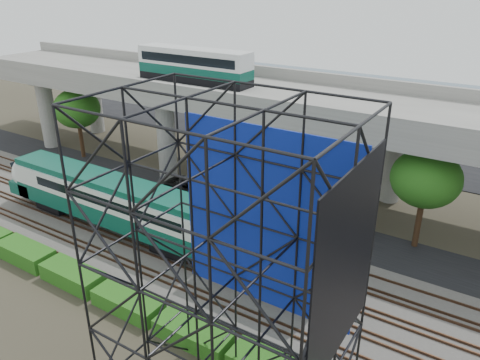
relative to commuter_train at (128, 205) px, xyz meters
The scene contains 13 objects.
ground 6.03m from the commuter_train, 22.18° to the right, with size 140.00×140.00×0.00m, color #474233.
ballast_bed 5.64m from the commuter_train, ahead, with size 90.00×12.00×0.20m, color slate.
service_road 10.22m from the commuter_train, 60.01° to the left, with size 90.00×5.00×0.08m, color black.
parking_lot 32.50m from the commuter_train, 81.29° to the left, with size 90.00×18.00×0.08m, color black.
harbor_water 54.30m from the commuter_train, 84.81° to the left, with size 140.00×40.00×0.03m, color #405A69.
rail_tracks 5.55m from the commuter_train, ahead, with size 90.00×9.52×0.16m.
commuter_train is the anchor object (origin of this frame).
overpass 15.57m from the commuter_train, 73.12° to the left, with size 80.00×12.00×12.40m.
scaffold_tower 19.14m from the commuter_train, 32.49° to the right, with size 9.36×6.36×15.00m.
hedge_strip 8.95m from the commuter_train, 46.82° to the right, with size 34.60×1.80×1.20m.
trees 14.42m from the commuter_train, 89.04° to the left, with size 40.94×16.94×7.69m.
suv 8.89m from the commuter_train, 94.88° to the left, with size 2.48×5.38×1.50m, color black.
parked_cars 32.51m from the commuter_train, 78.67° to the left, with size 39.36×9.84×1.31m.
Camera 1 is at (19.05, -20.10, 18.78)m, focal length 35.00 mm.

